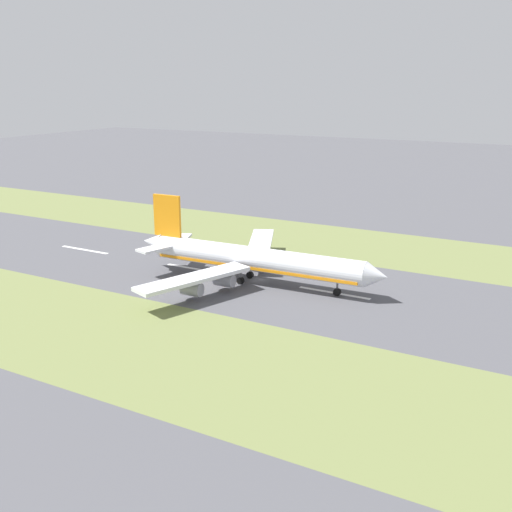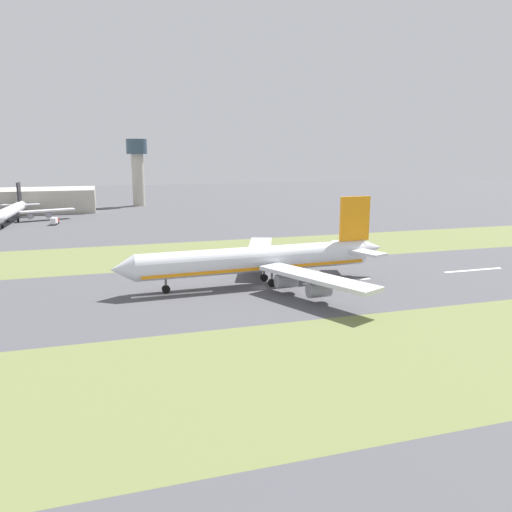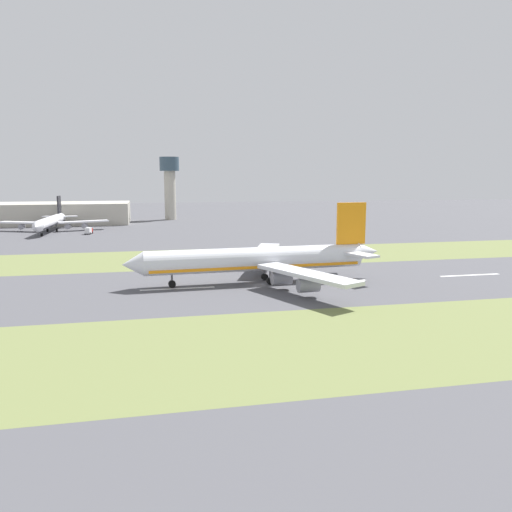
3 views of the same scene
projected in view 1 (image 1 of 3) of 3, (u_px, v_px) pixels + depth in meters
The scene contains 7 objects.
ground_plane at pixel (259, 280), 152.21m from camera, with size 800.00×800.00×0.00m, color #4C4C51.
grass_median_west at pixel (326, 241), 190.13m from camera, with size 40.00×600.00×0.01m, color olive.
grass_median_east at pixel (147, 345), 114.29m from camera, with size 40.00×600.00×0.01m, color olive.
centreline_dash_near at pixel (85, 250), 179.63m from camera, with size 1.20×18.00×0.01m, color silver.
centreline_dash_mid at pixel (195, 269), 161.19m from camera, with size 1.20×18.00×0.01m, color silver.
centreline_dash_far at pixel (334, 293), 142.75m from camera, with size 1.20×18.00×0.01m, color silver.
airplane_main_jet at pixel (249, 259), 149.11m from camera, with size 64.08×67.17×20.20m.
Camera 1 is at (127.11, 68.74, 48.20)m, focal length 42.00 mm.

